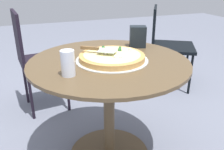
# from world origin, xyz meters

# --- Properties ---
(patio_table) EXTENTS (0.92, 0.92, 0.68)m
(patio_table) POSITION_xyz_m (0.00, 0.00, 0.49)
(patio_table) COLOR brown
(patio_table) RESTS_ON ground
(pizza_on_tray) EXTENTS (0.41, 0.41, 0.05)m
(pizza_on_tray) POSITION_xyz_m (0.02, -0.01, 0.70)
(pizza_on_tray) COLOR silver
(pizza_on_tray) RESTS_ON patio_table
(pizza_server) EXTENTS (0.20, 0.16, 0.02)m
(pizza_server) POSITION_xyz_m (-0.05, 0.04, 0.74)
(pizza_server) COLOR silver
(pizza_server) RESTS_ON pizza_on_tray
(drinking_cup) EXTENTS (0.07, 0.07, 0.13)m
(drinking_cup) POSITION_xyz_m (-0.26, -0.14, 0.74)
(drinking_cup) COLOR silver
(drinking_cup) RESTS_ON patio_table
(napkin_dispenser) EXTENTS (0.13, 0.11, 0.14)m
(napkin_dispenser) POSITION_xyz_m (0.27, 0.19, 0.75)
(napkin_dispenser) COLOR black
(napkin_dispenser) RESTS_ON patio_table
(patio_chair_near) EXTENTS (0.41, 0.41, 0.87)m
(patio_chair_near) POSITION_xyz_m (-0.38, 0.80, 0.51)
(patio_chair_near) COLOR black
(patio_chair_near) RESTS_ON ground
(patio_chair_corner) EXTENTS (0.60, 0.60, 0.84)m
(patio_chair_corner) POSITION_xyz_m (0.94, 0.86, 0.49)
(patio_chair_corner) COLOR black
(patio_chair_corner) RESTS_ON ground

